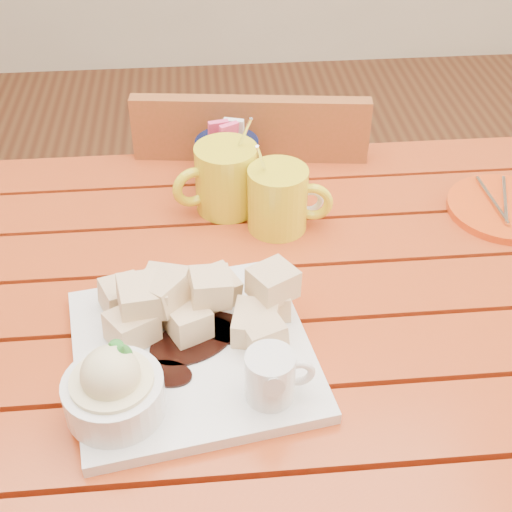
{
  "coord_description": "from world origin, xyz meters",
  "views": [
    {
      "loc": [
        -0.01,
        -0.73,
        1.4
      ],
      "look_at": [
        0.06,
        -0.0,
        0.82
      ],
      "focal_mm": 50.0,
      "sensor_mm": 36.0,
      "label": 1
    }
  ],
  "objects": [
    {
      "name": "coffee_mug_left",
      "position": [
        0.03,
        0.21,
        0.81
      ],
      "size": [
        0.13,
        0.1,
        0.16
      ],
      "rotation": [
        0.0,
        0.0,
        0.38
      ],
      "color": "yellow",
      "rests_on": "table"
    },
    {
      "name": "cream_pitcher",
      "position": [
        0.12,
        0.16,
        0.79
      ],
      "size": [
        0.09,
        0.07,
        0.07
      ],
      "rotation": [
        0.0,
        0.0,
        0.03
      ],
      "color": "white",
      "rests_on": "table"
    },
    {
      "name": "table",
      "position": [
        0.0,
        0.0,
        0.64
      ],
      "size": [
        1.2,
        0.79,
        0.75
      ],
      "color": "#AD3516",
      "rests_on": "ground"
    },
    {
      "name": "dessert_plate",
      "position": [
        -0.05,
        -0.12,
        0.78
      ],
      "size": [
        0.33,
        0.33,
        0.12
      ],
      "rotation": [
        0.0,
        0.0,
        0.16
      ],
      "color": "white",
      "rests_on": "table"
    },
    {
      "name": "chair_far",
      "position": [
        0.09,
        0.47,
        0.48
      ],
      "size": [
        0.46,
        0.46,
        0.86
      ],
      "rotation": [
        0.0,
        0.0,
        3.02
      ],
      "color": "brown",
      "rests_on": "ground"
    },
    {
      "name": "coffee_mug_right",
      "position": [
        0.11,
        0.16,
        0.8
      ],
      "size": [
        0.13,
        0.09,
        0.15
      ],
      "rotation": [
        0.0,
        0.0,
        -0.23
      ],
      "color": "yellow",
      "rests_on": "table"
    },
    {
      "name": "orange_saucer",
      "position": [
        0.47,
        0.16,
        0.76
      ],
      "size": [
        0.18,
        0.18,
        0.02
      ],
      "rotation": [
        0.0,
        0.0,
        -0.17
      ],
      "color": "#DE4713",
      "rests_on": "table"
    },
    {
      "name": "sugar_caddy",
      "position": [
        0.04,
        0.29,
        0.79
      ],
      "size": [
        0.1,
        0.1,
        0.11
      ],
      "color": "black",
      "rests_on": "table"
    }
  ]
}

